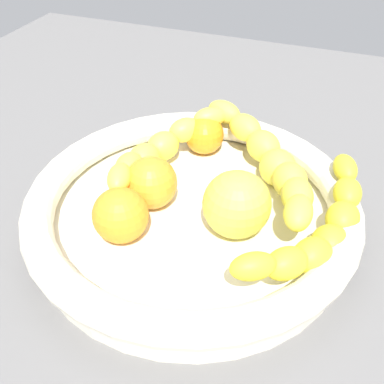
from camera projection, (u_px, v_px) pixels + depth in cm
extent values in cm
cube|color=#616060|center=(192.00, 239.00, 53.69)|extent=(120.00, 120.00, 3.00)
cylinder|color=beige|center=(192.00, 221.00, 52.01)|extent=(33.80, 33.80, 2.41)
torus|color=beige|center=(192.00, 201.00, 50.20)|extent=(36.17, 36.17, 3.40)
ellipsoid|color=yellow|center=(253.00, 266.00, 39.17)|extent=(4.88, 4.43, 2.48)
ellipsoid|color=yellow|center=(286.00, 263.00, 40.56)|extent=(5.02, 5.08, 2.93)
ellipsoid|color=yellow|center=(312.00, 256.00, 42.46)|extent=(5.05, 5.35, 3.37)
ellipsoid|color=yellow|center=(330.00, 244.00, 44.79)|extent=(4.94, 5.20, 3.82)
ellipsoid|color=yellow|center=(342.00, 219.00, 46.43)|extent=(3.76, 4.52, 3.37)
ellipsoid|color=yellow|center=(347.00, 193.00, 48.31)|extent=(3.42, 4.55, 2.93)
ellipsoid|color=yellow|center=(345.00, 168.00, 50.32)|extent=(3.75, 4.81, 2.48)
ellipsoid|color=yellow|center=(210.00, 117.00, 58.89)|extent=(4.98, 4.66, 2.53)
ellipsoid|color=yellow|center=(185.00, 130.00, 58.44)|extent=(5.10, 5.31, 3.07)
ellipsoid|color=yellow|center=(163.00, 146.00, 57.41)|extent=(5.07, 5.44, 3.62)
ellipsoid|color=yellow|center=(144.00, 159.00, 55.27)|extent=(4.31, 4.90, 3.62)
ellipsoid|color=yellow|center=(129.00, 167.00, 52.14)|extent=(3.38, 4.55, 3.07)
ellipsoid|color=yellow|center=(119.00, 178.00, 48.82)|extent=(3.76, 4.91, 2.53)
ellipsoid|color=yellow|center=(298.00, 212.00, 44.37)|extent=(3.22, 4.92, 2.82)
ellipsoid|color=yellow|center=(297.00, 195.00, 47.68)|extent=(4.49, 5.43, 3.32)
ellipsoid|color=yellow|center=(290.00, 180.00, 51.03)|extent=(5.54, 5.92, 3.83)
ellipsoid|color=yellow|center=(278.00, 168.00, 54.33)|extent=(6.30, 6.36, 4.34)
ellipsoid|color=yellow|center=(263.00, 146.00, 56.46)|extent=(6.05, 5.98, 3.83)
ellipsoid|color=yellow|center=(245.00, 128.00, 58.35)|extent=(5.73, 5.25, 3.32)
ellipsoid|color=yellow|center=(224.00, 112.00, 59.89)|extent=(5.37, 4.24, 2.82)
sphere|color=orange|center=(121.00, 215.00, 46.64)|extent=(5.76, 5.76, 5.76)
sphere|color=orange|center=(150.00, 185.00, 50.51)|extent=(5.87, 5.87, 5.87)
sphere|color=orange|center=(204.00, 135.00, 59.41)|extent=(5.06, 5.06, 5.06)
sphere|color=#DDCF45|center=(237.00, 204.00, 46.96)|extent=(7.07, 7.07, 7.07)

